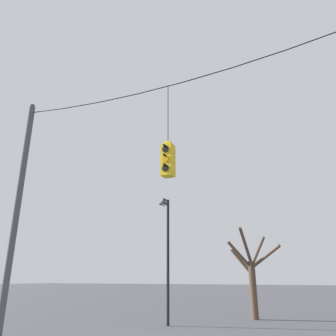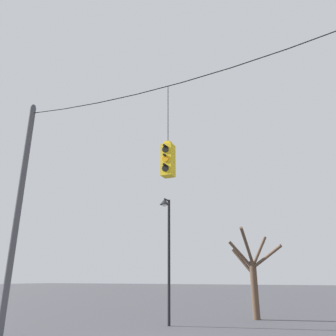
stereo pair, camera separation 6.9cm
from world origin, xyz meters
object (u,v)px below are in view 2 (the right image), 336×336
utility_pole_left (18,209)px  traffic_light_near_right_pole (168,160)px  street_lamp (167,235)px  bare_tree (253,275)px

utility_pole_left → traffic_light_near_right_pole: (5.93, -0.00, 0.95)m
traffic_light_near_right_pole → street_lamp: traffic_light_near_right_pole is taller
bare_tree → traffic_light_near_right_pole: bearing=-93.6°
utility_pole_left → street_lamp: 6.07m
traffic_light_near_right_pole → utility_pole_left: bearing=180.0°
utility_pole_left → traffic_light_near_right_pole: utility_pole_left is taller
street_lamp → utility_pole_left: bearing=-126.8°
utility_pole_left → traffic_light_near_right_pole: 6.01m
utility_pole_left → traffic_light_near_right_pole: size_ratio=2.79×
bare_tree → street_lamp: bearing=-127.4°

